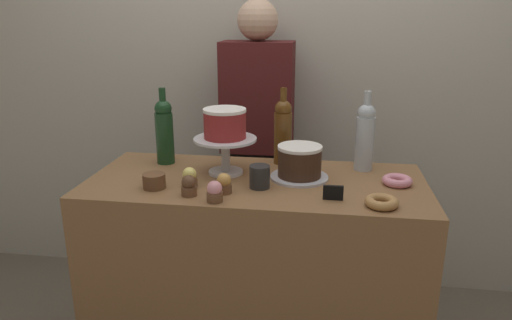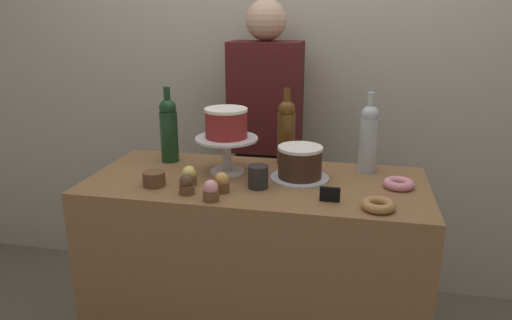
# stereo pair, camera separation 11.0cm
# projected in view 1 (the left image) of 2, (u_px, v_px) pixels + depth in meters

# --- Properties ---
(back_wall) EXTENTS (6.00, 0.05, 2.60)m
(back_wall) POSITION_uv_depth(u_px,v_px,m) (279.00, 58.00, 2.54)
(back_wall) COLOR #BCB7A8
(back_wall) RESTS_ON ground_plane
(display_counter) EXTENTS (1.31, 0.58, 0.91)m
(display_counter) POSITION_uv_depth(u_px,v_px,m) (256.00, 282.00, 1.98)
(display_counter) COLOR brown
(display_counter) RESTS_ON ground_plane
(cake_stand_pedestal) EXTENTS (0.25, 0.25, 0.15)m
(cake_stand_pedestal) POSITION_uv_depth(u_px,v_px,m) (225.00, 149.00, 1.88)
(cake_stand_pedestal) COLOR silver
(cake_stand_pedestal) RESTS_ON display_counter
(white_layer_cake) EXTENTS (0.17, 0.17, 0.12)m
(white_layer_cake) POSITION_uv_depth(u_px,v_px,m) (225.00, 123.00, 1.85)
(white_layer_cake) COLOR maroon
(white_layer_cake) RESTS_ON cake_stand_pedestal
(silver_serving_platter) EXTENTS (0.23, 0.23, 0.01)m
(silver_serving_platter) POSITION_uv_depth(u_px,v_px,m) (299.00, 177.00, 1.85)
(silver_serving_platter) COLOR silver
(silver_serving_platter) RESTS_ON display_counter
(chocolate_round_cake) EXTENTS (0.17, 0.17, 0.12)m
(chocolate_round_cake) POSITION_uv_depth(u_px,v_px,m) (300.00, 161.00, 1.83)
(chocolate_round_cake) COLOR #3D2619
(chocolate_round_cake) RESTS_ON silver_serving_platter
(wine_bottle_green) EXTENTS (0.08, 0.08, 0.33)m
(wine_bottle_green) POSITION_uv_depth(u_px,v_px,m) (164.00, 130.00, 2.01)
(wine_bottle_green) COLOR #193D1E
(wine_bottle_green) RESTS_ON display_counter
(wine_bottle_amber) EXTENTS (0.08, 0.08, 0.33)m
(wine_bottle_amber) POSITION_uv_depth(u_px,v_px,m) (283.00, 130.00, 2.00)
(wine_bottle_amber) COLOR #5B3814
(wine_bottle_amber) RESTS_ON display_counter
(wine_bottle_clear) EXTENTS (0.08, 0.08, 0.33)m
(wine_bottle_clear) POSITION_uv_depth(u_px,v_px,m) (365.00, 136.00, 1.92)
(wine_bottle_clear) COLOR #B2BCC1
(wine_bottle_clear) RESTS_ON display_counter
(cupcake_lemon) EXTENTS (0.06, 0.06, 0.07)m
(cupcake_lemon) POSITION_uv_depth(u_px,v_px,m) (190.00, 178.00, 1.76)
(cupcake_lemon) COLOR brown
(cupcake_lemon) RESTS_ON display_counter
(cupcake_strawberry) EXTENTS (0.06, 0.06, 0.07)m
(cupcake_strawberry) POSITION_uv_depth(u_px,v_px,m) (215.00, 192.00, 1.62)
(cupcake_strawberry) COLOR brown
(cupcake_strawberry) RESTS_ON display_counter
(cupcake_chocolate) EXTENTS (0.06, 0.06, 0.07)m
(cupcake_chocolate) POSITION_uv_depth(u_px,v_px,m) (189.00, 186.00, 1.67)
(cupcake_chocolate) COLOR brown
(cupcake_chocolate) RESTS_ON display_counter
(cupcake_caramel) EXTENTS (0.06, 0.06, 0.07)m
(cupcake_caramel) POSITION_uv_depth(u_px,v_px,m) (224.00, 184.00, 1.70)
(cupcake_caramel) COLOR brown
(cupcake_caramel) RESTS_ON display_counter
(donut_pink) EXTENTS (0.11, 0.11, 0.03)m
(donut_pink) POSITION_uv_depth(u_px,v_px,m) (397.00, 181.00, 1.78)
(donut_pink) COLOR pink
(donut_pink) RESTS_ON display_counter
(donut_maple) EXTENTS (0.11, 0.11, 0.03)m
(donut_maple) POSITION_uv_depth(u_px,v_px,m) (382.00, 202.00, 1.58)
(donut_maple) COLOR #B27F47
(donut_maple) RESTS_ON display_counter
(cookie_stack) EXTENTS (0.08, 0.08, 0.05)m
(cookie_stack) POSITION_uv_depth(u_px,v_px,m) (154.00, 181.00, 1.75)
(cookie_stack) COLOR brown
(cookie_stack) RESTS_ON display_counter
(price_sign_chalkboard) EXTENTS (0.07, 0.01, 0.05)m
(price_sign_chalkboard) POSITION_uv_depth(u_px,v_px,m) (333.00, 193.00, 1.64)
(price_sign_chalkboard) COLOR black
(price_sign_chalkboard) RESTS_ON display_counter
(coffee_cup_ceramic) EXTENTS (0.08, 0.08, 0.08)m
(coffee_cup_ceramic) POSITION_uv_depth(u_px,v_px,m) (260.00, 177.00, 1.75)
(coffee_cup_ceramic) COLOR #282828
(coffee_cup_ceramic) RESTS_ON display_counter
(barista_figure) EXTENTS (0.36, 0.22, 1.60)m
(barista_figure) POSITION_uv_depth(u_px,v_px,m) (258.00, 151.00, 2.48)
(barista_figure) COLOR black
(barista_figure) RESTS_ON ground_plane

